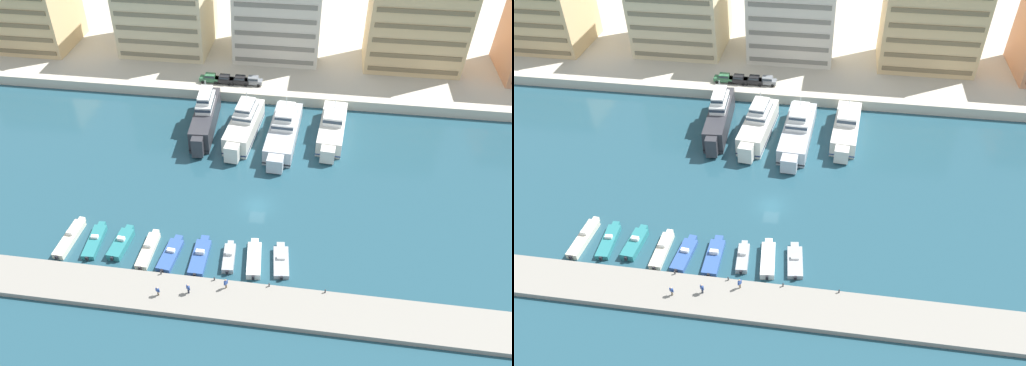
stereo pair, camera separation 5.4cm
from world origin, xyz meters
TOP-DOWN VIEW (x-y plane):
  - ground_plane at (0.00, 0.00)m, footprint 400.00×400.00m
  - quay_promenade at (0.00, 65.59)m, footprint 180.00×70.00m
  - pier_dock at (0.00, -18.91)m, footprint 120.00×6.15m
  - yacht_charcoal_far_left at (-12.66, 20.23)m, footprint 4.71×19.25m
  - yacht_ivory_left at (-5.09, 19.00)m, footprint 5.96×18.06m
  - yacht_silver_mid_left at (2.35, 18.56)m, footprint 5.95×20.08m
  - yacht_ivory_center_left at (11.20, 21.20)m, footprint 5.61×17.77m
  - motorboat_cream_far_left at (-26.22, -11.14)m, footprint 2.10×8.31m
  - motorboat_teal_left at (-22.42, -11.12)m, footprint 2.29×7.45m
  - motorboat_teal_mid_left at (-18.36, -11.15)m, footprint 2.43×6.73m
  - motorboat_cream_center_left at (-14.16, -11.71)m, footprint 1.83×7.60m
  - motorboat_blue_center at (-10.76, -12.04)m, footprint 2.66×7.06m
  - motorboat_blue_center_right at (-6.53, -11.83)m, footprint 2.22×7.55m
  - motorboat_grey_mid_right at (-2.40, -11.57)m, footprint 2.00×5.93m
  - motorboat_white_right at (1.16, -11.46)m, footprint 2.56×7.22m
  - motorboat_grey_far_right at (4.96, -11.16)m, footprint 2.74×6.68m
  - car_green_far_left at (-14.77, 34.40)m, footprint 4.11×1.93m
  - car_black_left at (-11.72, 34.33)m, footprint 4.18×2.09m
  - car_black_mid_left at (-8.43, 34.38)m, footprint 4.11×1.93m
  - car_grey_center_left at (-5.67, 34.51)m, footprint 4.10×1.93m
  - apartment_block_far_left at (-60.57, 47.39)m, footprint 21.34×16.27m
  - apartment_block_mid_left at (-2.13, 50.94)m, footprint 19.09×16.69m
  - apartment_block_center_left at (27.46, 48.50)m, footprint 20.75×12.69m
  - pedestrian_near_edge at (-1.76, -17.15)m, footprint 0.48×0.55m
  - pedestrian_mid_deck at (-6.47, -18.61)m, footprint 0.57×0.44m
  - pedestrian_far_side at (-10.29, -19.50)m, footprint 0.60×0.33m
  - bollard_west at (-10.93, -16.08)m, footprint 0.20×0.20m
  - bollard_west_mid at (-3.54, -16.08)m, footprint 0.20×0.20m
  - bollard_east_mid at (3.84, -16.08)m, footprint 0.20×0.20m
  - bollard_east at (11.23, -16.08)m, footprint 0.20×0.20m

SIDE VIEW (x-z plane):
  - ground_plane at x=0.00m, z-range 0.00..0.00m
  - motorboat_grey_far_right at x=4.96m, z-range -0.17..0.93m
  - motorboat_blue_center at x=-10.76m, z-range -0.19..0.95m
  - motorboat_blue_center_right at x=-6.53m, z-range -0.27..1.03m
  - motorboat_teal_left at x=-22.42m, z-range -0.20..1.01m
  - pier_dock at x=0.00m, z-range 0.00..0.83m
  - motorboat_cream_center_left at x=-14.16m, z-range -0.27..1.10m
  - motorboat_grey_mid_right at x=-2.40m, z-range -0.25..1.18m
  - motorboat_cream_far_left at x=-26.22m, z-range -0.27..1.24m
  - motorboat_white_right at x=1.16m, z-range 0.00..1.02m
  - motorboat_teal_mid_left at x=-18.36m, z-range -0.23..1.34m
  - quay_promenade at x=0.00m, z-range 0.00..2.10m
  - bollard_west at x=-10.93m, z-range 0.85..1.46m
  - bollard_west_mid at x=-3.54m, z-range 0.85..1.46m
  - bollard_east_mid at x=3.84m, z-range 0.85..1.46m
  - bollard_east at x=11.23m, z-range 0.85..1.46m
  - pedestrian_far_side at x=-10.29m, z-range 0.98..2.57m
  - pedestrian_mid_deck at x=-6.47m, z-range 0.99..2.68m
  - pedestrian_near_edge at x=-1.76m, z-range 0.99..2.72m
  - yacht_ivory_center_left at x=11.20m, z-range -1.38..5.16m
  - yacht_silver_mid_left at x=2.35m, z-range -1.73..5.94m
  - yacht_ivory_left at x=-5.09m, z-range -1.69..6.33m
  - yacht_charcoal_far_left at x=-12.66m, z-range -1.79..7.19m
  - car_green_far_left at x=-14.77m, z-range 2.17..3.97m
  - car_black_left at x=-11.72m, z-range 2.17..3.97m
  - car_black_mid_left at x=-8.43m, z-range 2.17..3.97m
  - car_grey_center_left at x=-5.67m, z-range 2.17..3.97m
  - apartment_block_far_left at x=-60.57m, z-range 1.14..18.88m
  - apartment_block_mid_left at x=-2.13m, z-range 1.14..24.80m
  - apartment_block_center_left at x=27.46m, z-range 1.15..25.75m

